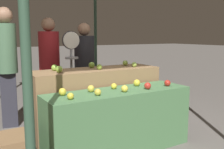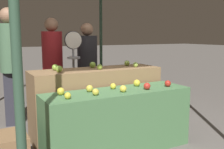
# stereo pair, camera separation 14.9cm
# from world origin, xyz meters

# --- Properties ---
(display_counter_front) EXTENTS (1.82, 0.55, 0.76)m
(display_counter_front) POSITION_xyz_m (0.00, 0.00, 0.38)
(display_counter_front) COLOR #4C7A4C
(display_counter_front) RESTS_ON ground_plane
(display_counter_back) EXTENTS (1.82, 0.55, 0.95)m
(display_counter_back) POSITION_xyz_m (0.00, 0.60, 0.48)
(display_counter_back) COLOR olive
(display_counter_back) RESTS_ON ground_plane
(apple_front_0) EXTENTS (0.07, 0.07, 0.07)m
(apple_front_0) POSITION_xyz_m (-0.67, -0.11, 0.79)
(apple_front_0) COLOR gold
(apple_front_0) RESTS_ON display_counter_front
(apple_front_1) EXTENTS (0.08, 0.08, 0.08)m
(apple_front_1) POSITION_xyz_m (-0.34, -0.10, 0.80)
(apple_front_1) COLOR gold
(apple_front_1) RESTS_ON display_counter_front
(apple_front_2) EXTENTS (0.08, 0.08, 0.08)m
(apple_front_2) POSITION_xyz_m (0.01, -0.11, 0.80)
(apple_front_2) COLOR yellow
(apple_front_2) RESTS_ON display_counter_front
(apple_front_3) EXTENTS (0.09, 0.09, 0.09)m
(apple_front_3) POSITION_xyz_m (0.34, -0.12, 0.80)
(apple_front_3) COLOR #B72D23
(apple_front_3) RESTS_ON display_counter_front
(apple_front_4) EXTENTS (0.08, 0.08, 0.08)m
(apple_front_4) POSITION_xyz_m (0.69, -0.10, 0.80)
(apple_front_4) COLOR #AD281E
(apple_front_4) RESTS_ON display_counter_front
(apple_front_5) EXTENTS (0.08, 0.08, 0.08)m
(apple_front_5) POSITION_xyz_m (-0.68, 0.10, 0.80)
(apple_front_5) COLOR gold
(apple_front_5) RESTS_ON display_counter_front
(apple_front_6) EXTENTS (0.08, 0.08, 0.08)m
(apple_front_6) POSITION_xyz_m (-0.33, 0.10, 0.80)
(apple_front_6) COLOR gold
(apple_front_6) RESTS_ON display_counter_front
(apple_front_7) EXTENTS (0.07, 0.07, 0.07)m
(apple_front_7) POSITION_xyz_m (-0.01, 0.11, 0.79)
(apple_front_7) COLOR gold
(apple_front_7) RESTS_ON display_counter_front
(apple_front_8) EXTENTS (0.09, 0.09, 0.09)m
(apple_front_8) POSITION_xyz_m (0.35, 0.11, 0.80)
(apple_front_8) COLOR gold
(apple_front_8) RESTS_ON display_counter_front
(apple_back_0) EXTENTS (0.09, 0.09, 0.09)m
(apple_back_0) POSITION_xyz_m (-0.56, 0.50, 1.00)
(apple_back_0) COLOR #84AD3D
(apple_back_0) RESTS_ON display_counter_back
(apple_back_1) EXTENTS (0.08, 0.08, 0.08)m
(apple_back_1) POSITION_xyz_m (0.00, 0.50, 0.99)
(apple_back_1) COLOR #84AD3D
(apple_back_1) RESTS_ON display_counter_back
(apple_back_2) EXTENTS (0.07, 0.07, 0.07)m
(apple_back_2) POSITION_xyz_m (0.58, 0.49, 0.99)
(apple_back_2) COLOR #8EB247
(apple_back_2) RESTS_ON display_counter_back
(apple_back_3) EXTENTS (0.08, 0.08, 0.08)m
(apple_back_3) POSITION_xyz_m (-0.56, 0.70, 0.99)
(apple_back_3) COLOR #84AD3D
(apple_back_3) RESTS_ON display_counter_back
(apple_back_4) EXTENTS (0.09, 0.09, 0.09)m
(apple_back_4) POSITION_xyz_m (-0.01, 0.72, 1.00)
(apple_back_4) COLOR #7AA338
(apple_back_4) RESTS_ON display_counter_back
(apple_back_5) EXTENTS (0.08, 0.08, 0.08)m
(apple_back_5) POSITION_xyz_m (0.56, 0.71, 0.99)
(apple_back_5) COLOR #8EB247
(apple_back_5) RESTS_ON display_counter_back
(produce_scale) EXTENTS (0.28, 0.20, 1.48)m
(produce_scale) POSITION_xyz_m (-0.13, 1.17, 1.07)
(produce_scale) COLOR #99999E
(produce_scale) RESTS_ON ground_plane
(person_vendor_at_scale) EXTENTS (0.42, 0.42, 1.62)m
(person_vendor_at_scale) POSITION_xyz_m (0.23, 1.46, 0.94)
(person_vendor_at_scale) COLOR #2D2D38
(person_vendor_at_scale) RESTS_ON ground_plane
(person_customer_left) EXTENTS (0.42, 0.42, 1.70)m
(person_customer_left) POSITION_xyz_m (-0.33, 1.63, 0.99)
(person_customer_left) COLOR #2D2D38
(person_customer_left) RESTS_ON ground_plane
(person_customer_right) EXTENTS (0.36, 0.36, 1.83)m
(person_customer_right) POSITION_xyz_m (-0.99, 1.60, 1.09)
(person_customer_right) COLOR #2D2D38
(person_customer_right) RESTS_ON ground_plane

